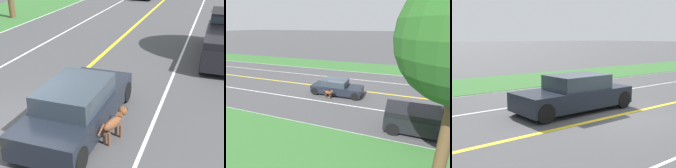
# 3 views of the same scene
# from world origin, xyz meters

# --- Properties ---
(ground_plane) EXTENTS (400.00, 400.00, 0.00)m
(ground_plane) POSITION_xyz_m (0.00, 0.00, 0.00)
(ground_plane) COLOR #424244
(centre_divider_line) EXTENTS (0.18, 160.00, 0.01)m
(centre_divider_line) POSITION_xyz_m (0.00, 0.00, 0.00)
(centre_divider_line) COLOR yellow
(centre_divider_line) RESTS_ON ground
(lane_edge_line_right) EXTENTS (0.14, 160.00, 0.01)m
(lane_edge_line_right) POSITION_xyz_m (7.00, 0.00, 0.00)
(lane_edge_line_right) COLOR white
(lane_edge_line_right) RESTS_ON ground
(lane_dash_same_dir) EXTENTS (0.10, 160.00, 0.01)m
(lane_dash_same_dir) POSITION_xyz_m (3.50, 0.00, 0.00)
(lane_dash_same_dir) COLOR white
(lane_dash_same_dir) RESTS_ON ground
(grass_verge_right) EXTENTS (6.00, 160.00, 0.03)m
(grass_verge_right) POSITION_xyz_m (10.00, 0.00, 0.01)
(grass_verge_right) COLOR #33662D
(grass_verge_right) RESTS_ON ground
(ego_car) EXTENTS (1.85, 4.56, 1.36)m
(ego_car) POSITION_xyz_m (1.52, 0.68, 0.64)
(ego_car) COLOR black
(ego_car) RESTS_ON ground
(dog) EXTENTS (0.52, 1.20, 0.84)m
(dog) POSITION_xyz_m (2.70, 0.40, 0.52)
(dog) COLOR brown
(dog) RESTS_ON ground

